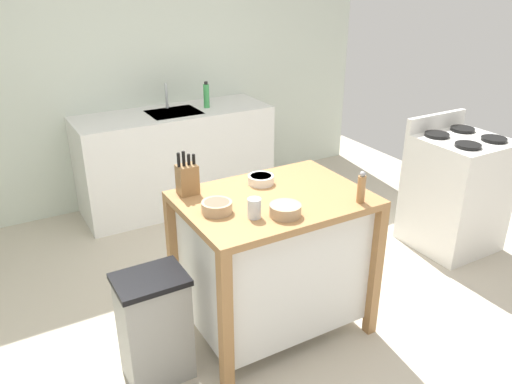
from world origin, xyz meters
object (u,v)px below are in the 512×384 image
at_px(pepper_grinder, 361,188).
at_px(bottle_hand_soap, 206,95).
at_px(drinking_cup, 254,208).
at_px(trash_bin, 155,327).
at_px(bowl_ceramic_wide, 285,210).
at_px(bowl_stoneware_deep, 217,207).
at_px(sink_faucet, 166,96).
at_px(knife_block, 187,179).
at_px(stove, 455,192).
at_px(bowl_ceramic_small, 261,179).
at_px(kitchen_island, 273,257).

bearing_deg(pepper_grinder, bottle_hand_soap, 87.08).
relative_size(drinking_cup, trash_bin, 0.17).
bearing_deg(bowl_ceramic_wide, drinking_cup, 158.31).
height_order(bowl_stoneware_deep, pepper_grinder, pepper_grinder).
distance_m(drinking_cup, pepper_grinder, 0.60).
bearing_deg(drinking_cup, pepper_grinder, -12.01).
height_order(drinking_cup, sink_faucet, sink_faucet).
bearing_deg(knife_block, stove, -2.83).
height_order(knife_block, trash_bin, knife_block).
distance_m(bowl_ceramic_small, bowl_ceramic_wide, 0.43).
relative_size(drinking_cup, bottle_hand_soap, 0.45).
height_order(bowl_ceramic_wide, trash_bin, bowl_ceramic_wide).
distance_m(bowl_ceramic_small, pepper_grinder, 0.60).
relative_size(bowl_stoneware_deep, sink_faucet, 0.73).
distance_m(bowl_stoneware_deep, bottle_hand_soap, 2.12).
bearing_deg(bottle_hand_soap, sink_faucet, 153.12).
height_order(pepper_grinder, trash_bin, pepper_grinder).
relative_size(bowl_ceramic_wide, bottle_hand_soap, 0.70).
relative_size(knife_block, bowl_stoneware_deep, 1.58).
relative_size(drinking_cup, stove, 0.10).
height_order(knife_block, pepper_grinder, knife_block).
distance_m(bowl_ceramic_wide, trash_bin, 0.93).
distance_m(knife_block, trash_bin, 0.82).
distance_m(kitchen_island, stove, 1.77).
height_order(trash_bin, sink_faucet, sink_faucet).
xyz_separation_m(bowl_stoneware_deep, trash_bin, (-0.40, -0.03, -0.60)).
distance_m(kitchen_island, bowl_ceramic_wide, 0.48).
bearing_deg(pepper_grinder, knife_block, 143.46).
relative_size(kitchen_island, stove, 1.03).
distance_m(kitchen_island, bowl_stoneware_deep, 0.55).
relative_size(knife_block, trash_bin, 0.40).
xyz_separation_m(kitchen_island, bowl_stoneware_deep, (-0.36, -0.02, 0.42)).
xyz_separation_m(knife_block, bowl_ceramic_small, (0.43, -0.08, -0.06)).
bearing_deg(drinking_cup, stove, 9.62).
height_order(kitchen_island, sink_faucet, sink_faucet).
bearing_deg(bottle_hand_soap, kitchen_island, -104.07).
height_order(kitchen_island, pepper_grinder, pepper_grinder).
height_order(bowl_stoneware_deep, trash_bin, bowl_stoneware_deep).
distance_m(sink_faucet, bottle_hand_soap, 0.35).
bearing_deg(bowl_stoneware_deep, stove, 5.03).
distance_m(knife_block, stove, 2.22).
bearing_deg(bowl_stoneware_deep, sink_faucet, 75.94).
bearing_deg(sink_faucet, trash_bin, -113.46).
bearing_deg(pepper_grinder, kitchen_island, 141.69).
height_order(drinking_cup, stove, stove).
xyz_separation_m(knife_block, pepper_grinder, (0.77, -0.57, -0.01)).
xyz_separation_m(knife_block, sink_faucet, (0.56, 1.81, 0.02)).
xyz_separation_m(bowl_ceramic_small, bowl_stoneware_deep, (-0.39, -0.21, 0.00)).
distance_m(kitchen_island, knife_block, 0.68).
relative_size(bowl_ceramic_small, stove, 0.15).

